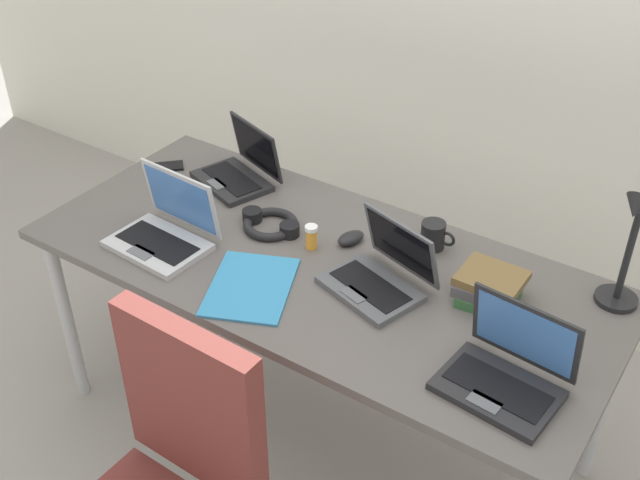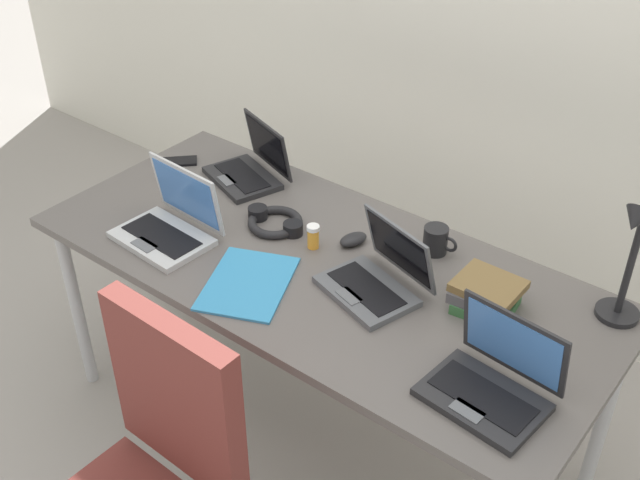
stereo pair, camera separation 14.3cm
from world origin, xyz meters
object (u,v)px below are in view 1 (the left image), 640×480
(book_stack, at_px, (489,287))
(paper_folder_back_left, at_px, (251,287))
(desk_lamp, at_px, (627,250))
(computer_mouse, at_px, (351,238))
(pill_bottle, at_px, (311,237))
(coffee_mug, at_px, (434,235))
(laptop_far_corner, at_px, (239,171))
(cell_phone, at_px, (164,167))
(headphones, at_px, (271,224))
(laptop_mid_desk, at_px, (380,275))
(laptop_by_keyboard, at_px, (506,372))
(laptop_center, at_px, (165,231))

(book_stack, relative_size, paper_folder_back_left, 0.59)
(desk_lamp, height_order, computer_mouse, desk_lamp)
(pill_bottle, bearing_deg, coffee_mug, 34.14)
(laptop_far_corner, xyz_separation_m, cell_phone, (-0.28, -0.08, -0.04))
(headphones, distance_m, book_stack, 0.73)
(computer_mouse, bearing_deg, desk_lamp, 27.47)
(laptop_far_corner, distance_m, coffee_mug, 0.75)
(pill_bottle, bearing_deg, headphones, 174.14)
(laptop_mid_desk, bearing_deg, cell_phone, 170.44)
(desk_lamp, height_order, laptop_mid_desk, desk_lamp)
(laptop_by_keyboard, height_order, pill_bottle, laptop_by_keyboard)
(laptop_center, relative_size, headphones, 1.45)
(paper_folder_back_left, bearing_deg, headphones, 116.14)
(computer_mouse, height_order, headphones, headphones)
(laptop_far_corner, xyz_separation_m, laptop_by_keyboard, (1.17, -0.42, 0.00))
(laptop_far_corner, distance_m, cell_phone, 0.30)
(computer_mouse, distance_m, headphones, 0.27)
(headphones, bearing_deg, laptop_by_keyboard, -14.98)
(headphones, bearing_deg, book_stack, 3.76)
(pill_bottle, height_order, paper_folder_back_left, pill_bottle)
(laptop_by_keyboard, xyz_separation_m, laptop_center, (-1.12, -0.01, 0.00))
(desk_lamp, relative_size, headphones, 1.87)
(laptop_by_keyboard, distance_m, computer_mouse, 0.72)
(laptop_mid_desk, bearing_deg, coffee_mug, 82.09)
(computer_mouse, xyz_separation_m, paper_folder_back_left, (-0.12, -0.36, -0.01))
(desk_lamp, distance_m, paper_folder_back_left, 1.04)
(coffee_mug, bearing_deg, headphones, -158.11)
(laptop_far_corner, distance_m, headphones, 0.32)
(desk_lamp, bearing_deg, coffee_mug, -178.21)
(desk_lamp, bearing_deg, laptop_by_keyboard, -106.35)
(laptop_by_keyboard, height_order, computer_mouse, laptop_by_keyboard)
(paper_folder_back_left, xyz_separation_m, coffee_mug, (0.34, 0.48, 0.04))
(laptop_mid_desk, distance_m, headphones, 0.45)
(laptop_mid_desk, xyz_separation_m, book_stack, (0.28, 0.12, 0.00))
(laptop_mid_desk, bearing_deg, laptop_by_keyboard, -20.35)
(computer_mouse, bearing_deg, laptop_mid_desk, -20.39)
(pill_bottle, bearing_deg, paper_folder_back_left, -96.87)
(laptop_far_corner, bearing_deg, laptop_center, -83.63)
(laptop_center, bearing_deg, paper_folder_back_left, -5.17)
(desk_lamp, relative_size, cell_phone, 2.94)
(laptop_center, bearing_deg, pill_bottle, 30.69)
(cell_phone, relative_size, paper_folder_back_left, 0.44)
(pill_bottle, relative_size, book_stack, 0.43)
(laptop_far_corner, relative_size, pill_bottle, 4.14)
(desk_lamp, distance_m, cell_phone, 1.60)
(desk_lamp, height_order, paper_folder_back_left, desk_lamp)
(cell_phone, bearing_deg, laptop_mid_desk, 35.21)
(desk_lamp, xyz_separation_m, cell_phone, (-1.59, -0.11, -0.19))
(computer_mouse, height_order, cell_phone, computer_mouse)
(laptop_by_keyboard, distance_m, cell_phone, 1.49)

